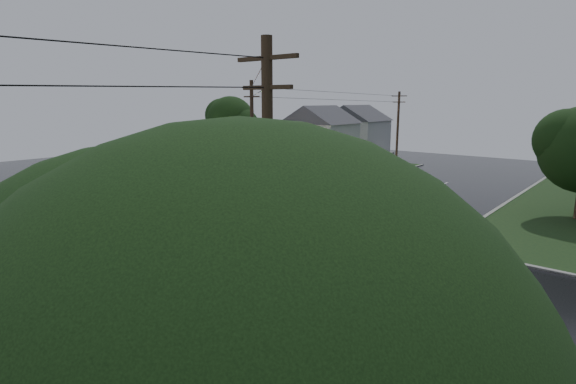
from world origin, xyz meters
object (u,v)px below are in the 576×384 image
Objects in this scene: car_north at (347,207)px; car_crossing at (266,246)px; pylon_sign at (252,159)px; house_far at (357,130)px; house_near at (321,134)px; utility_pole_nw at (252,141)px; utility_pole_se at (268,220)px; tree_nw_behind at (231,121)px; utility_pole_n at (398,129)px; car_pump at (288,180)px; gas_station at (217,154)px.

car_crossing is (1.50, -11.58, -0.09)m from car_north.
pylon_sign is 15.74m from car_crossing.
house_far is (-11.45, 37.50, 0.39)m from pylon_sign.
car_north is at bearing -50.50° from house_near.
utility_pole_nw is at bearing -72.08° from house_far.
house_far reaches higher than car_crossing.
utility_pole_se reaches higher than house_near.
house_near is 1.00× the size of house_far.
utility_pole_nw is 1.00× the size of house_far.
utility_pole_n is at bearing 18.21° from tree_nw_behind.
utility_pole_n reaches higher than tree_nw_behind.
house_far is 30.80m from car_pump.
house_near is 19.34m from car_pump.
house_far reaches higher than car_pump.
car_pump is (20.84, -11.22, -5.52)m from tree_nw_behind.
utility_pole_se reaches higher than tree_nw_behind.
gas_station reaches higher than car_crossing.
car_crossing is (11.20, -10.52, -3.37)m from pylon_sign.
car_north is at bearing 13.32° from utility_pole_nw.
gas_station is at bearing 154.89° from car_pump.
car_pump is at bearing -100.32° from utility_pole_n.
car_crossing is (22.65, -48.02, -3.77)m from house_far.
house_far is at bearing 118.68° from utility_pole_se.
house_near reaches higher than car_crossing.
gas_station is at bearing -131.47° from utility_pole_n.
pylon_sign is at bearing -67.72° from house_near.
house_near is (-11.45, -2.00, -1.06)m from utility_pole_n.
car_north is 0.97× the size of car_pump.
car_north is at bearing -18.12° from gas_station.
car_north is 14.17m from car_pump.
car_north is (8.70, 2.06, -4.99)m from utility_pole_nw.
tree_nw_behind is at bearing 137.66° from utility_pole_se.
house_near is at bearing -85.24° from house_far.
car_north is (9.70, 1.06, -3.28)m from pylon_sign.
car_north is (24.88, -8.14, -1.82)m from gas_station.
utility_pole_se is (19.00, -19.00, 0.00)m from utility_pole_nw.
utility_pole_se is 2.41× the size of car_pump.
utility_pole_n is 16.00m from house_far.
gas_station is at bearing -106.17° from house_near.
utility_pole_nw is 28.90m from house_near.
house_near reaches higher than pylon_sign.
gas_station is 32.99m from car_crossing.
tree_nw_behind reaches higher than house_near.
utility_pole_nw reaches higher than pylon_sign.
utility_pole_se reaches higher than car_pump.
utility_pole_se is at bearing -42.34° from tree_nw_behind.
house_near is 1.10× the size of tree_nw_behind.
pylon_sign is 0.60× the size of tree_nw_behind.
car_pump reaches higher than car_crossing.
house_near is (4.73, 16.30, 1.86)m from gas_station.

